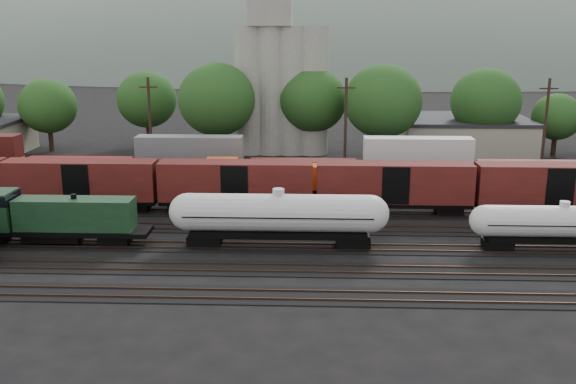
{
  "coord_description": "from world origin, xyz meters",
  "views": [
    {
      "loc": [
        7.94,
        -55.75,
        18.02
      ],
      "look_at": [
        5.75,
        2.0,
        3.0
      ],
      "focal_mm": 40.0,
      "sensor_mm": 36.0,
      "label": 1
    }
  ],
  "objects_px": {
    "tank_car_a": "(279,215)",
    "orange_locomotive": "(261,178)",
    "green_locomotive": "(42,216)",
    "grain_silo": "(280,75)"
  },
  "relations": [
    {
      "from": "grain_silo",
      "to": "green_locomotive",
      "type": "bearing_deg",
      "value": -113.71
    },
    {
      "from": "orange_locomotive",
      "to": "grain_silo",
      "type": "distance_m",
      "value": 27.48
    },
    {
      "from": "green_locomotive",
      "to": "tank_car_a",
      "type": "xyz_separation_m",
      "value": [
        19.95,
        0.0,
        0.33
      ]
    },
    {
      "from": "tank_car_a",
      "to": "grain_silo",
      "type": "bearing_deg",
      "value": 92.72
    },
    {
      "from": "orange_locomotive",
      "to": "green_locomotive",
      "type": "bearing_deg",
      "value": -139.02
    },
    {
      "from": "tank_car_a",
      "to": "grain_silo",
      "type": "distance_m",
      "value": 41.9
    },
    {
      "from": "tank_car_a",
      "to": "orange_locomotive",
      "type": "bearing_deg",
      "value": 100.14
    },
    {
      "from": "orange_locomotive",
      "to": "grain_silo",
      "type": "relative_size",
      "value": 0.57
    },
    {
      "from": "tank_car_a",
      "to": "green_locomotive",
      "type": "bearing_deg",
      "value": -180.0
    },
    {
      "from": "tank_car_a",
      "to": "orange_locomotive",
      "type": "distance_m",
      "value": 15.24
    }
  ]
}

